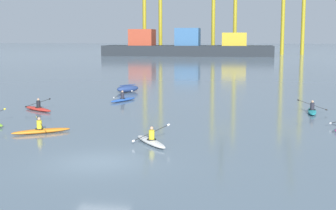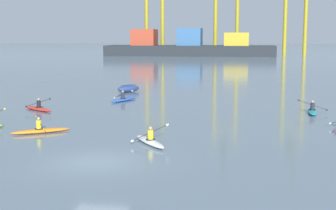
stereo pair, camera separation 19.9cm
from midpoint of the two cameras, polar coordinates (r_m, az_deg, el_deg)
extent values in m
plane|color=slate|center=(22.10, -8.09, -6.65)|extent=(800.00, 800.00, 0.00)
cube|color=#1E2328|center=(144.37, 2.61, 6.39)|extent=(49.67, 11.27, 3.05)
cube|color=#993823|center=(146.41, -2.75, 7.95)|extent=(6.95, 7.89, 4.78)
cube|color=#2D5684|center=(144.31, 2.62, 8.01)|extent=(6.95, 7.89, 5.09)
cube|color=#B29323|center=(143.49, 8.10, 7.67)|extent=(6.95, 7.89, 3.73)
cylinder|color=olive|center=(156.88, -2.50, 10.65)|extent=(1.20, 1.20, 25.62)
cylinder|color=olive|center=(155.96, -0.61, 10.67)|extent=(1.20, 1.20, 25.62)
cylinder|color=olive|center=(156.78, 5.65, 11.24)|extent=(1.20, 1.20, 29.02)
cylinder|color=olive|center=(156.55, 8.20, 11.20)|extent=(1.20, 1.20, 29.02)
cylinder|color=olive|center=(159.23, 13.68, 10.91)|extent=(1.20, 1.20, 28.51)
cylinder|color=olive|center=(159.86, 15.95, 10.82)|extent=(1.20, 1.20, 28.51)
ellipsoid|color=navy|center=(49.46, -4.55, 1.93)|extent=(2.51, 2.70, 0.70)
cube|color=navy|center=(49.42, -4.55, 2.37)|extent=(1.29, 1.54, 0.06)
ellipsoid|color=teal|center=(37.25, 16.74, -0.72)|extent=(0.95, 3.44, 0.26)
torus|color=black|center=(37.13, 16.75, -0.53)|extent=(0.54, 0.54, 0.05)
cylinder|color=#23232D|center=(37.09, 16.77, -0.16)|extent=(0.30, 0.30, 0.50)
sphere|color=tan|center=(37.05, 16.79, 0.37)|extent=(0.19, 0.19, 0.19)
cylinder|color=black|center=(37.13, 16.77, 0.00)|extent=(2.00, 0.24, 0.67)
ellipsoid|color=black|center=(37.06, 15.25, 0.55)|extent=(0.21, 0.06, 0.16)
ellipsoid|color=black|center=(37.22, 18.29, -0.54)|extent=(0.21, 0.06, 0.16)
ellipsoid|color=silver|center=(25.45, -1.93, -4.32)|extent=(2.39, 3.16, 0.26)
torus|color=black|center=(25.33, -1.84, -4.05)|extent=(0.68, 0.68, 0.05)
cylinder|color=gold|center=(25.28, -1.85, -3.52)|extent=(0.30, 0.30, 0.50)
sphere|color=tan|center=(25.22, -1.85, -2.74)|extent=(0.19, 0.19, 0.19)
cylinder|color=black|center=(25.31, -1.89, -3.28)|extent=(1.68, 1.14, 0.72)
ellipsoid|color=silver|center=(25.01, -3.99, -4.23)|extent=(0.19, 0.15, 0.16)
ellipsoid|color=silver|center=(25.64, 0.14, -2.34)|extent=(0.19, 0.15, 0.16)
ellipsoid|color=red|center=(38.23, -14.87, -0.43)|extent=(3.13, 2.44, 0.26)
torus|color=black|center=(38.13, -14.80, -0.24)|extent=(0.68, 0.68, 0.05)
cylinder|color=black|center=(38.10, -14.81, 0.12)|extent=(0.30, 0.30, 0.50)
sphere|color=tan|center=(38.05, -14.83, 0.64)|extent=(0.19, 0.19, 0.19)
cylinder|color=black|center=(38.13, -14.86, 0.28)|extent=(1.21, 1.72, 0.41)
ellipsoid|color=black|center=(37.63, -16.18, -0.16)|extent=(0.15, 0.18, 0.14)
ellipsoid|color=black|center=(38.64, -13.56, 0.70)|extent=(0.15, 0.18, 0.14)
ellipsoid|color=silver|center=(31.66, 18.71, -2.06)|extent=(0.20, 0.14, 0.16)
ellipsoid|color=#2856B2|center=(42.47, -5.10, 0.63)|extent=(1.93, 3.35, 0.26)
torus|color=black|center=(42.37, -5.19, 0.80)|extent=(0.65, 0.65, 0.05)
cylinder|color=#23232D|center=(42.34, -5.19, 1.12)|extent=(0.30, 0.30, 0.50)
sphere|color=tan|center=(42.30, -5.20, 1.59)|extent=(0.19, 0.19, 0.19)
cylinder|color=black|center=(42.37, -5.15, 1.26)|extent=(1.83, 0.84, 0.75)
ellipsoid|color=silver|center=(43.02, -6.19, 0.87)|extent=(0.21, 0.12, 0.16)
ellipsoid|color=silver|center=(41.73, -4.09, 1.67)|extent=(0.21, 0.12, 0.16)
ellipsoid|color=orange|center=(29.23, -14.54, -2.96)|extent=(3.14, 2.42, 0.26)
torus|color=black|center=(29.19, -14.75, -2.70)|extent=(0.68, 0.68, 0.05)
cylinder|color=gold|center=(29.15, -14.76, -2.24)|extent=(0.30, 0.30, 0.50)
sphere|color=tan|center=(29.09, -14.79, -1.56)|extent=(0.19, 0.19, 0.19)
cylinder|color=black|center=(29.14, -14.67, -2.04)|extent=(1.21, 1.73, 0.39)
ellipsoid|color=yellow|center=(30.11, -15.07, -1.39)|extent=(0.14, 0.18, 0.14)
ellipsoid|color=yellow|center=(28.17, -14.25, -2.73)|extent=(0.14, 0.18, 0.14)
ellipsoid|color=yellow|center=(33.28, -18.49, -0.44)|extent=(0.16, 0.19, 0.16)
camera|label=1|loc=(0.10, -89.84, 0.02)|focal=51.86mm
camera|label=2|loc=(0.10, 90.16, -0.02)|focal=51.86mm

